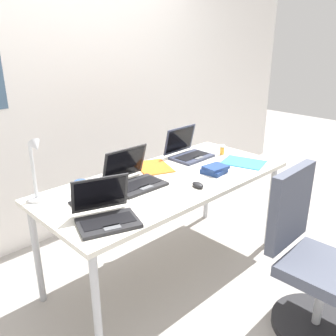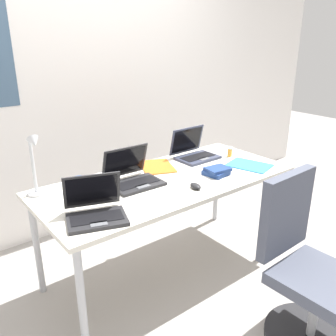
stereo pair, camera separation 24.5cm
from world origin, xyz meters
name	(u,v)px [view 1 (the left image)]	position (x,y,z in m)	size (l,w,h in m)	color
ground_plane	(168,269)	(0.00, 0.00, 0.00)	(12.00, 12.00, 0.00)	gray
wall_back	(77,82)	(0.00, 1.10, 1.30)	(6.00, 0.13, 2.60)	silver
desk	(168,186)	(0.00, 0.00, 0.68)	(1.80, 0.80, 0.74)	silver
desk_lamp	(36,171)	(-0.80, 0.28, 0.94)	(0.12, 0.18, 0.40)	silver
laptop_back_right	(134,178)	(-0.23, 0.08, 0.79)	(0.34, 0.31, 0.24)	#232326
laptop_far_corner	(188,151)	(0.45, 0.23, 0.79)	(0.33, 0.28, 0.24)	#33384C
laptop_by_keyboard	(106,213)	(-0.65, -0.20, 0.79)	(0.39, 0.37, 0.23)	#232326
computer_mouse	(198,185)	(0.04, -0.24, 0.76)	(0.06, 0.10, 0.03)	black
cell_phone	(77,205)	(-0.67, 0.07, 0.74)	(0.06, 0.14, 0.01)	black
pill_bottle	(222,150)	(0.70, 0.07, 0.78)	(0.04, 0.04, 0.08)	gold
book_stack	(215,169)	(0.32, -0.15, 0.77)	(0.18, 0.17, 0.05)	navy
paper_folder_front_right	(243,162)	(0.65, -0.17, 0.74)	(0.23, 0.31, 0.01)	#338CC6
paper_folder_mid_desk	(154,167)	(0.08, 0.24, 0.74)	(0.23, 0.31, 0.01)	orange
coffee_mug	(81,187)	(-0.56, 0.20, 0.78)	(0.11, 0.08, 0.09)	#2D518C
office_chair	(311,267)	(0.23, -0.96, 0.40)	(0.52, 0.55, 0.97)	black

